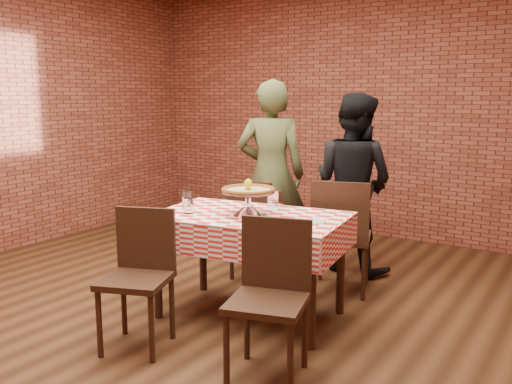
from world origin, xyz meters
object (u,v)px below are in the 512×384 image
(table, at_px, (250,266))
(chair_far_left, at_px, (258,228))
(water_glass_left, at_px, (189,206))
(diner_olive, at_px, (271,174))
(condiment_caddy, at_px, (276,199))
(chair_far_right, at_px, (342,235))
(pizza_stand, at_px, (248,203))
(pizza, at_px, (248,191))
(diner_black, at_px, (353,183))
(water_glass_right, at_px, (187,198))
(chair_near_right, at_px, (267,303))
(chair_near_left, at_px, (136,282))

(table, relative_size, chair_far_left, 1.50)
(water_glass_left, height_order, diner_olive, diner_olive)
(water_glass_left, distance_m, condiment_caddy, 0.66)
(chair_far_right, bearing_deg, water_glass_left, 37.37)
(water_glass_left, distance_m, chair_far_right, 1.33)
(condiment_caddy, bearing_deg, pizza_stand, -92.11)
(pizza, bearing_deg, chair_far_left, 118.43)
(diner_black, bearing_deg, pizza_stand, 92.67)
(pizza_stand, relative_size, chair_far_right, 0.41)
(water_glass_right, distance_m, chair_near_right, 1.42)
(chair_near_right, bearing_deg, diner_olive, 105.23)
(water_glass_right, relative_size, condiment_caddy, 0.84)
(pizza, height_order, chair_near_right, pizza)
(pizza, distance_m, water_glass_left, 0.45)
(chair_near_right, relative_size, diner_black, 0.56)
(chair_far_left, bearing_deg, water_glass_left, 83.19)
(pizza, xyz_separation_m, water_glass_left, (-0.39, -0.19, -0.12))
(chair_near_left, relative_size, diner_olive, 0.51)
(table, height_order, chair_far_right, chair_far_right)
(condiment_caddy, relative_size, chair_near_right, 0.15)
(pizza_stand, relative_size, chair_near_right, 0.43)
(table, height_order, diner_black, diner_black)
(pizza_stand, distance_m, condiment_caddy, 0.33)
(pizza, relative_size, chair_near_right, 0.42)
(diner_olive, relative_size, diner_black, 1.07)
(pizza_stand, relative_size, pizza, 1.01)
(chair_far_left, height_order, chair_far_right, chair_far_right)
(water_glass_left, bearing_deg, diner_olive, 95.85)
(pizza_stand, distance_m, pizza, 0.09)
(condiment_caddy, bearing_deg, table, -92.53)
(diner_olive, bearing_deg, water_glass_right, 61.61)
(pizza, distance_m, diner_black, 1.46)
(chair_near_left, height_order, diner_black, diner_black)
(table, bearing_deg, water_glass_right, 178.50)
(pizza_stand, distance_m, diner_olive, 1.29)
(condiment_caddy, height_order, chair_near_right, chair_near_right)
(chair_near_left, bearing_deg, chair_far_left, 73.29)
(condiment_caddy, relative_size, chair_near_left, 0.15)
(pizza, relative_size, condiment_caddy, 2.86)
(water_glass_right, xyz_separation_m, chair_near_left, (0.28, -0.84, -0.37))
(pizza, distance_m, condiment_caddy, 0.35)
(pizza_stand, distance_m, chair_far_right, 1.01)
(chair_near_left, bearing_deg, diner_black, 56.68)
(condiment_caddy, height_order, chair_near_left, condiment_caddy)
(diner_black, bearing_deg, chair_far_left, 56.22)
(chair_near_right, height_order, chair_far_right, chair_far_right)
(water_glass_right, height_order, condiment_caddy, condiment_caddy)
(water_glass_left, height_order, water_glass_right, same)
(diner_olive, xyz_separation_m, diner_black, (0.71, 0.26, -0.06))
(pizza_stand, xyz_separation_m, pizza, (-0.00, 0.00, 0.09))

